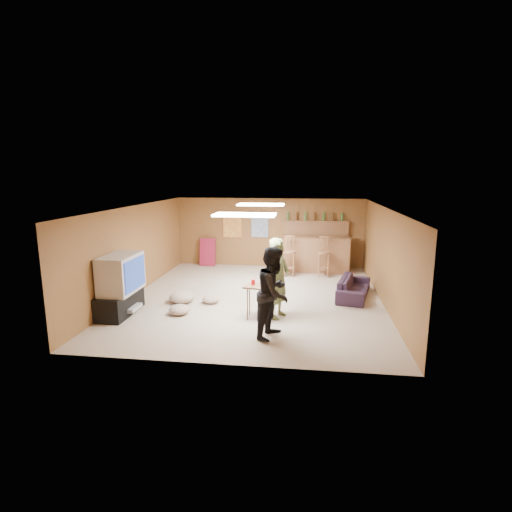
# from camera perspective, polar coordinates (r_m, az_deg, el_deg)

# --- Properties ---
(ground) EXTENTS (7.00, 7.00, 0.00)m
(ground) POSITION_cam_1_polar(r_m,az_deg,el_deg) (9.75, -0.15, -6.00)
(ground) COLOR tan
(ground) RESTS_ON ground
(ceiling) EXTENTS (6.00, 7.00, 0.02)m
(ceiling) POSITION_cam_1_polar(r_m,az_deg,el_deg) (9.33, -0.16, 6.99)
(ceiling) COLOR silver
(ceiling) RESTS_ON ground
(wall_back) EXTENTS (6.00, 0.02, 2.20)m
(wall_back) POSITION_cam_1_polar(r_m,az_deg,el_deg) (12.91, 1.89, 3.36)
(wall_back) COLOR brown
(wall_back) RESTS_ON ground
(wall_front) EXTENTS (6.00, 0.02, 2.20)m
(wall_front) POSITION_cam_1_polar(r_m,az_deg,el_deg) (6.13, -4.49, -5.99)
(wall_front) COLOR brown
(wall_front) RESTS_ON ground
(wall_left) EXTENTS (0.02, 7.00, 2.20)m
(wall_left) POSITION_cam_1_polar(r_m,az_deg,el_deg) (10.30, -16.93, 0.76)
(wall_left) COLOR brown
(wall_left) RESTS_ON ground
(wall_right) EXTENTS (0.02, 7.00, 2.20)m
(wall_right) POSITION_cam_1_polar(r_m,az_deg,el_deg) (9.56, 17.96, -0.12)
(wall_right) COLOR brown
(wall_right) RESTS_ON ground
(tv_stand) EXTENTS (0.55, 1.30, 0.50)m
(tv_stand) POSITION_cam_1_polar(r_m,az_deg,el_deg) (9.07, -18.87, -6.35)
(tv_stand) COLOR black
(tv_stand) RESTS_ON ground
(dvd_box) EXTENTS (0.35, 0.50, 0.08)m
(dvd_box) POSITION_cam_1_polar(r_m,az_deg,el_deg) (9.01, -17.56, -7.05)
(dvd_box) COLOR #B2B2B7
(dvd_box) RESTS_ON tv_stand
(tv_body) EXTENTS (0.60, 1.10, 0.80)m
(tv_body) POSITION_cam_1_polar(r_m,az_deg,el_deg) (8.87, -18.73, -2.38)
(tv_body) COLOR #B2B2B7
(tv_body) RESTS_ON tv_stand
(tv_screen) EXTENTS (0.02, 0.95, 0.65)m
(tv_screen) POSITION_cam_1_polar(r_m,az_deg,el_deg) (8.74, -16.90, -2.47)
(tv_screen) COLOR navy
(tv_screen) RESTS_ON tv_body
(bar_counter) EXTENTS (2.00, 0.60, 1.10)m
(bar_counter) POSITION_cam_1_polar(r_m,az_deg,el_deg) (12.40, 8.54, 0.32)
(bar_counter) COLOR brown
(bar_counter) RESTS_ON ground
(bar_lip) EXTENTS (2.10, 0.12, 0.05)m
(bar_lip) POSITION_cam_1_polar(r_m,az_deg,el_deg) (12.06, 8.64, 2.65)
(bar_lip) COLOR #462A16
(bar_lip) RESTS_ON bar_counter
(bar_shelf) EXTENTS (2.00, 0.18, 0.05)m
(bar_shelf) POSITION_cam_1_polar(r_m,az_deg,el_deg) (12.70, 8.63, 4.92)
(bar_shelf) COLOR brown
(bar_shelf) RESTS_ON bar_backing
(bar_backing) EXTENTS (2.00, 0.14, 0.60)m
(bar_backing) POSITION_cam_1_polar(r_m,az_deg,el_deg) (12.76, 8.59, 3.59)
(bar_backing) COLOR brown
(bar_backing) RESTS_ON bar_counter
(poster_left) EXTENTS (0.60, 0.03, 0.85)m
(poster_left) POSITION_cam_1_polar(r_m,az_deg,el_deg) (13.00, -3.41, 4.52)
(poster_left) COLOR #BF3F26
(poster_left) RESTS_ON wall_back
(poster_right) EXTENTS (0.55, 0.03, 0.80)m
(poster_right) POSITION_cam_1_polar(r_m,az_deg,el_deg) (12.87, 0.55, 4.46)
(poster_right) COLOR #334C99
(poster_right) RESTS_ON wall_back
(folding_chair_stack) EXTENTS (0.50, 0.26, 0.91)m
(folding_chair_stack) POSITION_cam_1_polar(r_m,az_deg,el_deg) (13.16, -6.91, 0.57)
(folding_chair_stack) COLOR maroon
(folding_chair_stack) RESTS_ON ground
(ceiling_panel_front) EXTENTS (1.20, 0.60, 0.04)m
(ceiling_panel_front) POSITION_cam_1_polar(r_m,az_deg,el_deg) (7.85, -1.61, 5.90)
(ceiling_panel_front) COLOR white
(ceiling_panel_front) RESTS_ON ceiling
(ceiling_panel_back) EXTENTS (1.20, 0.60, 0.04)m
(ceiling_panel_back) POSITION_cam_1_polar(r_m,az_deg,el_deg) (10.52, 0.71, 7.35)
(ceiling_panel_back) COLOR white
(ceiling_panel_back) RESTS_ON ceiling
(person_olive) EXTENTS (0.59, 0.72, 1.68)m
(person_olive) POSITION_cam_1_polar(r_m,az_deg,el_deg) (8.27, 3.25, -3.19)
(person_olive) COLOR #5B683C
(person_olive) RESTS_ON ground
(person_black) EXTENTS (0.87, 0.98, 1.69)m
(person_black) POSITION_cam_1_polar(r_m,az_deg,el_deg) (7.29, 2.58, -5.21)
(person_black) COLOR black
(person_black) RESTS_ON ground
(sofa) EXTENTS (0.99, 1.75, 0.48)m
(sofa) POSITION_cam_1_polar(r_m,az_deg,el_deg) (10.04, 13.79, -4.39)
(sofa) COLOR black
(sofa) RESTS_ON ground
(tray_table) EXTENTS (0.60, 0.51, 0.70)m
(tray_table) POSITION_cam_1_polar(r_m,az_deg,el_deg) (8.33, 0.29, -6.57)
(tray_table) COLOR #462A16
(tray_table) RESTS_ON ground
(cup_red_near) EXTENTS (0.10, 0.10, 0.11)m
(cup_red_near) POSITION_cam_1_polar(r_m,az_deg,el_deg) (8.28, -0.41, -3.74)
(cup_red_near) COLOR #BD0C0F
(cup_red_near) RESTS_ON tray_table
(cup_red_far) EXTENTS (0.08, 0.08, 0.11)m
(cup_red_far) POSITION_cam_1_polar(r_m,az_deg,el_deg) (8.11, 0.91, -4.08)
(cup_red_far) COLOR #BD0C0F
(cup_red_far) RESTS_ON tray_table
(cup_blue) EXTENTS (0.09, 0.09, 0.10)m
(cup_blue) POSITION_cam_1_polar(r_m,az_deg,el_deg) (8.30, 1.20, -3.74)
(cup_blue) COLOR #164397
(cup_blue) RESTS_ON tray_table
(bar_stool_left) EXTENTS (0.48, 0.48, 1.29)m
(bar_stool_left) POSITION_cam_1_polar(r_m,az_deg,el_deg) (11.70, 4.78, 0.21)
(bar_stool_left) COLOR brown
(bar_stool_left) RESTS_ON ground
(bar_stool_right) EXTENTS (0.42, 0.42, 1.07)m
(bar_stool_right) POSITION_cam_1_polar(r_m,az_deg,el_deg) (11.78, 9.64, -0.38)
(bar_stool_right) COLOR brown
(bar_stool_right) RESTS_ON ground
(cushion_near_tv) EXTENTS (0.60, 0.60, 0.27)m
(cushion_near_tv) POSITION_cam_1_polar(r_m,az_deg,el_deg) (9.53, -10.55, -5.78)
(cushion_near_tv) COLOR gray
(cushion_near_tv) RESTS_ON ground
(cushion_mid) EXTENTS (0.48, 0.48, 0.18)m
(cushion_mid) POSITION_cam_1_polar(r_m,az_deg,el_deg) (9.41, -6.47, -6.16)
(cushion_mid) COLOR gray
(cushion_mid) RESTS_ON ground
(cushion_far) EXTENTS (0.51, 0.51, 0.20)m
(cushion_far) POSITION_cam_1_polar(r_m,az_deg,el_deg) (8.79, -10.88, -7.52)
(cushion_far) COLOR gray
(cushion_far) RESTS_ON ground
(bottle_row) EXTENTS (1.76, 0.08, 0.26)m
(bottle_row) POSITION_cam_1_polar(r_m,az_deg,el_deg) (12.66, 8.39, 5.61)
(bottle_row) COLOR #3F7233
(bottle_row) RESTS_ON bar_shelf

